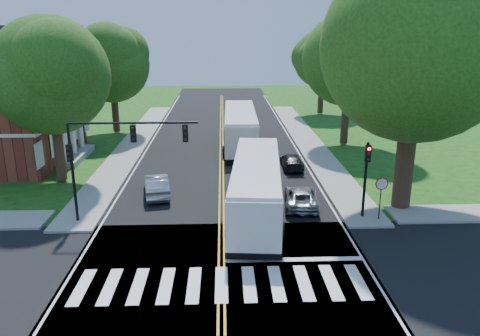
{
  "coord_description": "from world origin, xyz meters",
  "views": [
    {
      "loc": [
        0.13,
        -18.47,
        10.76
      ],
      "look_at": [
        1.16,
        8.95,
        2.4
      ],
      "focal_mm": 35.0,
      "sensor_mm": 36.0,
      "label": 1
    }
  ],
  "objects_px": {
    "bus_follow": "(240,128)",
    "hatchback": "(157,185)",
    "bus_lead": "(256,186)",
    "dark_sedan": "(292,161)",
    "signal_nw": "(113,148)",
    "signal_ne": "(366,170)",
    "suv": "(301,197)"
  },
  "relations": [
    {
      "from": "signal_nw",
      "to": "hatchback",
      "type": "xyz_separation_m",
      "value": [
        1.59,
        4.36,
        -3.66
      ]
    },
    {
      "from": "signal_ne",
      "to": "hatchback",
      "type": "bearing_deg",
      "value": 160.77
    },
    {
      "from": "signal_ne",
      "to": "bus_follow",
      "type": "height_order",
      "value": "signal_ne"
    },
    {
      "from": "suv",
      "to": "signal_nw",
      "type": "bearing_deg",
      "value": 17.68
    },
    {
      "from": "bus_follow",
      "to": "suv",
      "type": "xyz_separation_m",
      "value": [
        3.21,
        -15.26,
        -1.16
      ]
    },
    {
      "from": "hatchback",
      "to": "dark_sedan",
      "type": "height_order",
      "value": "hatchback"
    },
    {
      "from": "dark_sedan",
      "to": "signal_ne",
      "type": "bearing_deg",
      "value": 105.72
    },
    {
      "from": "bus_lead",
      "to": "dark_sedan",
      "type": "distance_m",
      "value": 9.88
    },
    {
      "from": "suv",
      "to": "signal_ne",
      "type": "bearing_deg",
      "value": 154.17
    },
    {
      "from": "suv",
      "to": "hatchback",
      "type": "bearing_deg",
      "value": -7.13
    },
    {
      "from": "suv",
      "to": "dark_sedan",
      "type": "xyz_separation_m",
      "value": [
        0.59,
        8.14,
        -0.04
      ]
    },
    {
      "from": "signal_nw",
      "to": "signal_ne",
      "type": "relative_size",
      "value": 1.62
    },
    {
      "from": "signal_nw",
      "to": "hatchback",
      "type": "height_order",
      "value": "signal_nw"
    },
    {
      "from": "hatchback",
      "to": "dark_sedan",
      "type": "relative_size",
      "value": 1.09
    },
    {
      "from": "signal_ne",
      "to": "bus_lead",
      "type": "xyz_separation_m",
      "value": [
        -6.14,
        1.03,
        -1.25
      ]
    },
    {
      "from": "bus_lead",
      "to": "dark_sedan",
      "type": "relative_size",
      "value": 3.21
    },
    {
      "from": "bus_follow",
      "to": "hatchback",
      "type": "xyz_separation_m",
      "value": [
        -6.0,
        -12.99,
        -1.06
      ]
    },
    {
      "from": "bus_follow",
      "to": "hatchback",
      "type": "bearing_deg",
      "value": 66.12
    },
    {
      "from": "signal_nw",
      "to": "bus_lead",
      "type": "xyz_separation_m",
      "value": [
        7.92,
        1.04,
        -2.67
      ]
    },
    {
      "from": "bus_lead",
      "to": "bus_follow",
      "type": "distance_m",
      "value": 16.31
    },
    {
      "from": "bus_follow",
      "to": "hatchback",
      "type": "distance_m",
      "value": 14.34
    },
    {
      "from": "signal_nw",
      "to": "bus_follow",
      "type": "xyz_separation_m",
      "value": [
        7.59,
        17.35,
        -2.6
      ]
    },
    {
      "from": "bus_lead",
      "to": "hatchback",
      "type": "distance_m",
      "value": 7.21
    },
    {
      "from": "bus_follow",
      "to": "dark_sedan",
      "type": "relative_size",
      "value": 3.3
    },
    {
      "from": "suv",
      "to": "dark_sedan",
      "type": "relative_size",
      "value": 1.11
    },
    {
      "from": "suv",
      "to": "dark_sedan",
      "type": "bearing_deg",
      "value": -87.42
    },
    {
      "from": "signal_nw",
      "to": "signal_ne",
      "type": "bearing_deg",
      "value": 0.05
    },
    {
      "from": "signal_nw",
      "to": "bus_follow",
      "type": "distance_m",
      "value": 19.11
    },
    {
      "from": "signal_ne",
      "to": "suv",
      "type": "relative_size",
      "value": 1.01
    },
    {
      "from": "signal_ne",
      "to": "suv",
      "type": "height_order",
      "value": "signal_ne"
    },
    {
      "from": "dark_sedan",
      "to": "bus_lead",
      "type": "bearing_deg",
      "value": 70.38
    },
    {
      "from": "signal_nw",
      "to": "signal_ne",
      "type": "distance_m",
      "value": 14.13
    }
  ]
}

